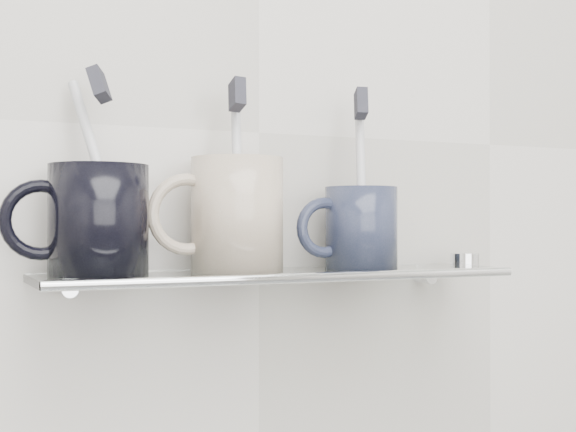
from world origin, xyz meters
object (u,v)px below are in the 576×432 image
shelf_glass (282,275)px  mug_right (361,228)px  mug_center (237,215)px  mug_left (99,220)px

shelf_glass → mug_right: bearing=2.9°
mug_center → mug_right: bearing=10.2°
shelf_glass → mug_center: (-0.05, 0.00, 0.06)m
mug_left → mug_center: bearing=-19.6°
shelf_glass → mug_center: mug_center is taller
mug_left → shelf_glass: bearing=-21.1°
mug_center → mug_right: 0.15m
mug_left → mug_right: (0.29, 0.00, -0.01)m
shelf_glass → mug_center: 0.08m
mug_right → mug_center: bearing=-157.0°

